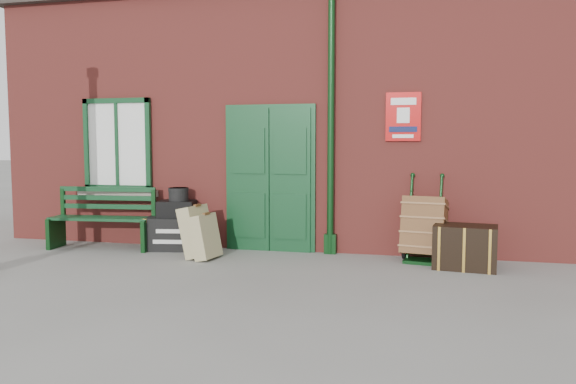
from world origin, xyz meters
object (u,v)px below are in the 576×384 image
(houdini_trunk, at_px, (180,233))
(bench, at_px, (104,217))
(dark_trunk, at_px, (465,247))
(porter_trolley, at_px, (424,228))

(houdini_trunk, bearing_deg, bench, 178.66)
(bench, xyz_separation_m, dark_trunk, (5.50, -0.19, -0.21))
(houdini_trunk, bearing_deg, porter_trolley, -11.00)
(porter_trolley, bearing_deg, bench, -168.74)
(porter_trolley, relative_size, dark_trunk, 1.50)
(bench, xyz_separation_m, houdini_trunk, (1.22, 0.20, -0.25))
(porter_trolley, xyz_separation_m, dark_trunk, (0.54, -0.37, -0.18))
(bench, xyz_separation_m, porter_trolley, (4.96, 0.18, -0.04))
(bench, height_order, houdini_trunk, bench)
(dark_trunk, bearing_deg, houdini_trunk, -178.45)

